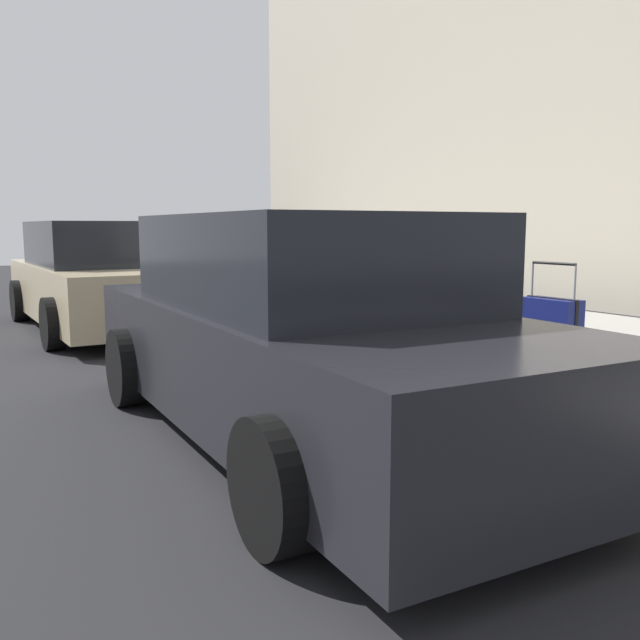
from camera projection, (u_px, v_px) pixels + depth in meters
The scene contains 14 objects.
ground_plane at pixel (270, 336), 9.20m from camera, with size 40.00×40.00×0.00m, color black.
sidewalk_curb at pixel (415, 318), 10.46m from camera, with size 18.00×5.00×0.14m, color #9E9B93.
building_facade_sidewalk_side at pixel (640, 40), 12.40m from camera, with size 24.00×3.00×9.68m, color #B2A893.
suitcase_navy_0 at pixel (550, 341), 5.78m from camera, with size 0.51×0.23×1.04m.
suitcase_silver_1 at pixel (500, 334), 6.31m from camera, with size 0.47×0.22×0.73m.
suitcase_maroon_2 at pixel (461, 329), 6.83m from camera, with size 0.46×0.24×0.85m.
suitcase_red_3 at pixel (419, 317), 7.27m from camera, with size 0.48×0.21×0.95m.
suitcase_black_4 at pixel (394, 309), 7.76m from camera, with size 0.37×0.21×1.10m.
suitcase_olive_5 at pixel (370, 316), 8.22m from camera, with size 0.41×0.21×0.57m.
suitcase_teal_6 at pixel (341, 304), 8.66m from camera, with size 0.50×0.27×0.76m.
fire_hydrant at pixel (310, 293), 9.29m from camera, with size 0.39×0.21×0.82m.
bollard_post at pixel (284, 290), 9.63m from camera, with size 0.12×0.12×0.88m, color brown.
parked_car_charcoal_0 at pixel (304, 335), 4.69m from camera, with size 4.79×2.16×1.55m.
parked_car_beige_1 at pixel (99, 279), 9.75m from camera, with size 4.79×2.01×1.54m.
Camera 1 is at (-8.13, 4.09, 1.47)m, focal length 38.21 mm.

